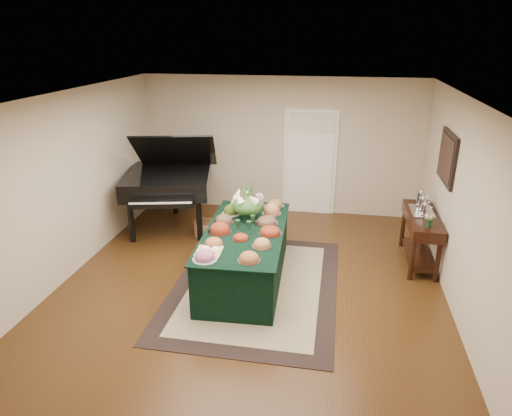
% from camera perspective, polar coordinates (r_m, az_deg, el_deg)
% --- Properties ---
extents(ground, '(6.00, 6.00, 0.00)m').
position_cam_1_polar(ground, '(6.90, -0.45, -9.06)').
color(ground, black).
rests_on(ground, ground).
extents(area_rug, '(2.33, 3.27, 0.01)m').
position_cam_1_polar(area_rug, '(6.76, -0.07, -9.66)').
color(area_rug, black).
rests_on(area_rug, ground).
extents(kitchen_doorway, '(1.05, 0.07, 2.10)m').
position_cam_1_polar(kitchen_doorway, '(9.17, 6.73, 5.52)').
color(kitchen_doorway, white).
rests_on(kitchen_doorway, ground).
extents(buffet_table, '(1.23, 2.43, 0.80)m').
position_cam_1_polar(buffet_table, '(6.76, -1.36, -5.85)').
color(buffet_table, black).
rests_on(buffet_table, ground).
extents(food_platters, '(1.07, 2.33, 0.14)m').
position_cam_1_polar(food_platters, '(6.68, -1.31, -1.99)').
color(food_platters, '#ADB7AD').
rests_on(food_platters, buffet_table).
extents(cutting_board, '(0.34, 0.34, 0.10)m').
position_cam_1_polar(cutting_board, '(5.98, -5.87, -5.13)').
color(cutting_board, tan).
rests_on(cutting_board, buffet_table).
extents(green_goblets, '(0.25, 0.31, 0.18)m').
position_cam_1_polar(green_goblets, '(6.56, -1.20, -2.06)').
color(green_goblets, '#14341D').
rests_on(green_goblets, buffet_table).
extents(floral_centerpiece, '(0.48, 0.48, 0.48)m').
position_cam_1_polar(floral_centerpiece, '(6.88, -1.04, 0.82)').
color(floral_centerpiece, '#14341D').
rests_on(floral_centerpiece, buffet_table).
extents(grand_piano, '(1.87, 2.08, 1.84)m').
position_cam_1_polar(grand_piano, '(8.53, -10.87, 3.46)').
color(grand_piano, black).
rests_on(grand_piano, ground).
extents(wicker_basket, '(0.40, 0.40, 0.25)m').
position_cam_1_polar(wicker_basket, '(8.36, -6.37, -2.56)').
color(wicker_basket, '#92613B').
rests_on(wicker_basket, ground).
extents(mahogany_sideboard, '(0.45, 1.39, 0.83)m').
position_cam_1_polar(mahogany_sideboard, '(7.58, 19.98, -2.10)').
color(mahogany_sideboard, black).
rests_on(mahogany_sideboard, ground).
extents(tea_service, '(0.34, 0.58, 0.30)m').
position_cam_1_polar(tea_service, '(7.64, 20.07, 0.50)').
color(tea_service, silver).
rests_on(tea_service, mahogany_sideboard).
extents(pink_bouquet, '(0.16, 0.16, 0.20)m').
position_cam_1_polar(pink_bouquet, '(7.03, 20.86, -1.21)').
color(pink_bouquet, '#14341D').
rests_on(pink_bouquet, mahogany_sideboard).
extents(wall_painting, '(0.05, 0.95, 0.75)m').
position_cam_1_polar(wall_painting, '(7.29, 22.77, 5.84)').
color(wall_painting, black).
rests_on(wall_painting, ground).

